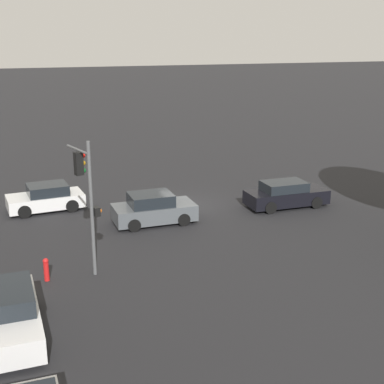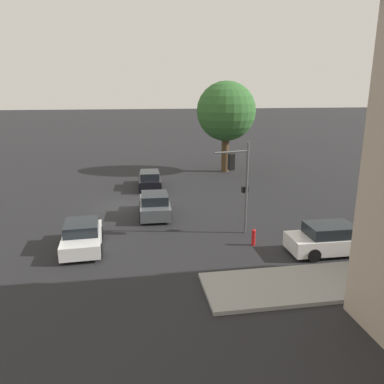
{
  "view_description": "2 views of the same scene",
  "coord_description": "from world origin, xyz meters",
  "px_view_note": "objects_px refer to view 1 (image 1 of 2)",
  "views": [
    {
      "loc": [
        10.1,
        26.57,
        8.97
      ],
      "look_at": [
        1.39,
        4.4,
        2.09
      ],
      "focal_mm": 50.0,
      "sensor_mm": 36.0,
      "label": 1
    },
    {
      "loc": [
        26.32,
        0.74,
        8.02
      ],
      "look_at": [
        2.8,
        4.65,
        1.57
      ],
      "focal_mm": 35.0,
      "sensor_mm": 36.0,
      "label": 2
    }
  ],
  "objects_px": {
    "parked_car_0": "(8,314)",
    "crossing_car_1": "(286,195)",
    "crossing_car_0": "(153,209)",
    "crossing_car_2": "(46,198)",
    "fire_hydrant": "(46,269)",
    "traffic_signal": "(86,187)"
  },
  "relations": [
    {
      "from": "traffic_signal",
      "to": "crossing_car_2",
      "type": "xyz_separation_m",
      "value": [
        0.71,
        -8.61,
        -2.79
      ]
    },
    {
      "from": "crossing_car_2",
      "to": "parked_car_0",
      "type": "bearing_deg",
      "value": 75.39
    },
    {
      "from": "parked_car_0",
      "to": "fire_hydrant",
      "type": "relative_size",
      "value": 4.93
    },
    {
      "from": "crossing_car_1",
      "to": "crossing_car_2",
      "type": "height_order",
      "value": "crossing_car_1"
    },
    {
      "from": "traffic_signal",
      "to": "crossing_car_1",
      "type": "relative_size",
      "value": 1.17
    },
    {
      "from": "crossing_car_1",
      "to": "parked_car_0",
      "type": "distance_m",
      "value": 17.17
    },
    {
      "from": "traffic_signal",
      "to": "crossing_car_0",
      "type": "height_order",
      "value": "traffic_signal"
    },
    {
      "from": "parked_car_0",
      "to": "crossing_car_1",
      "type": "bearing_deg",
      "value": 119.91
    },
    {
      "from": "crossing_car_0",
      "to": "fire_hydrant",
      "type": "xyz_separation_m",
      "value": [
        5.82,
        4.87,
        -0.23
      ]
    },
    {
      "from": "crossing_car_0",
      "to": "fire_hydrant",
      "type": "relative_size",
      "value": 4.48
    },
    {
      "from": "parked_car_0",
      "to": "fire_hydrant",
      "type": "height_order",
      "value": "parked_car_0"
    },
    {
      "from": "crossing_car_0",
      "to": "crossing_car_1",
      "type": "height_order",
      "value": "crossing_car_0"
    },
    {
      "from": "fire_hydrant",
      "to": "crossing_car_1",
      "type": "bearing_deg",
      "value": -160.38
    },
    {
      "from": "traffic_signal",
      "to": "crossing_car_2",
      "type": "height_order",
      "value": "traffic_signal"
    },
    {
      "from": "crossing_car_1",
      "to": "fire_hydrant",
      "type": "xyz_separation_m",
      "value": [
        13.41,
        4.78,
        -0.2
      ]
    },
    {
      "from": "crossing_car_1",
      "to": "fire_hydrant",
      "type": "bearing_deg",
      "value": -158.15
    },
    {
      "from": "crossing_car_1",
      "to": "fire_hydrant",
      "type": "height_order",
      "value": "crossing_car_1"
    },
    {
      "from": "parked_car_0",
      "to": "fire_hydrant",
      "type": "distance_m",
      "value": 3.94
    },
    {
      "from": "crossing_car_0",
      "to": "fire_hydrant",
      "type": "bearing_deg",
      "value": -138.21
    },
    {
      "from": "traffic_signal",
      "to": "crossing_car_2",
      "type": "bearing_deg",
      "value": 81.89
    },
    {
      "from": "crossing_car_0",
      "to": "crossing_car_2",
      "type": "distance_m",
      "value": 6.29
    },
    {
      "from": "crossing_car_0",
      "to": "crossing_car_2",
      "type": "bearing_deg",
      "value": 140.94
    }
  ]
}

